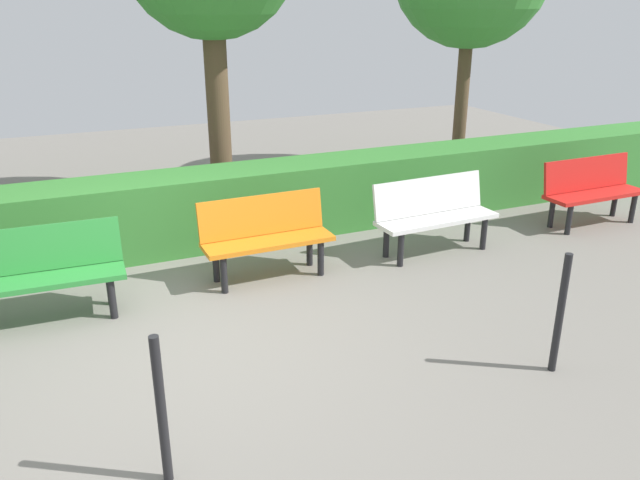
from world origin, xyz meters
TOP-DOWN VIEW (x-y plane):
  - ground_plane at (0.00, 0.00)m, footprint 20.19×20.19m
  - bench_red at (-5.49, -0.91)m, footprint 1.42×0.47m
  - bench_white at (-3.06, -0.90)m, footprint 1.48×0.52m
  - bench_orange at (-1.05, -1.00)m, footprint 1.37×0.47m
  - bench_green at (1.21, -0.91)m, footprint 1.62×0.52m
  - hedge_row at (-0.98, -2.20)m, footprint 16.19×0.77m
  - railing_post_mid at (-2.53, 1.65)m, footprint 0.06×0.06m
  - railing_post_far at (0.51, 1.65)m, footprint 0.06×0.06m

SIDE VIEW (x-z plane):
  - ground_plane at x=0.00m, z-range 0.00..0.00m
  - hedge_row at x=-0.98m, z-range 0.00..0.88m
  - bench_orange at x=-1.05m, z-range 0.05..0.91m
  - bench_red at x=-5.49m, z-range 0.05..0.91m
  - bench_white at x=-3.06m, z-range 0.05..0.91m
  - bench_green at x=1.21m, z-range 0.05..0.91m
  - railing_post_mid at x=-2.53m, z-range 0.00..1.00m
  - railing_post_far at x=0.51m, z-range 0.00..1.00m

